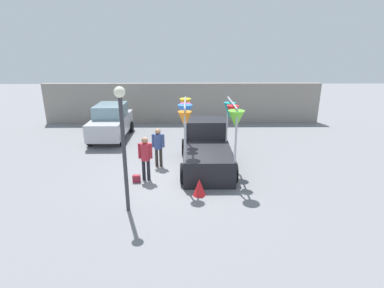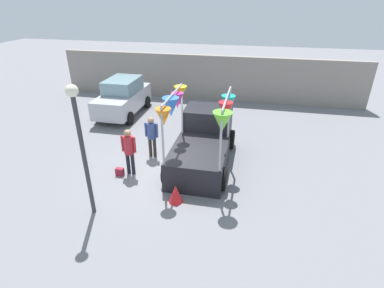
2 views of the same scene
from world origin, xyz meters
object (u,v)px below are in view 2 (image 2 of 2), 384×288
object	(u,v)px
vendor_truck	(203,140)
street_lamp	(80,135)
person_vendor	(152,133)
handbag	(120,172)
person_customer	(129,148)
parked_car	(123,97)
folded_kite_bundle_crimson	(176,194)

from	to	relation	value
vendor_truck	street_lamp	bearing A→B (deg)	-126.00
person_vendor	handbag	bearing A→B (deg)	-113.90
person_customer	street_lamp	world-z (taller)	street_lamp
vendor_truck	person_customer	bearing A→B (deg)	-148.88
parked_car	street_lamp	bearing A→B (deg)	-73.01
handbag	street_lamp	xyz separation A→B (m)	(0.07, -2.01, 2.38)
person_customer	street_lamp	size ratio (longest dim) A/B	0.45
person_vendor	street_lamp	xyz separation A→B (m)	(-0.63, -3.59, 1.52)
parked_car	street_lamp	distance (m)	8.21
vendor_truck	handbag	bearing A→B (deg)	-149.05
person_vendor	parked_car	bearing A→B (deg)	125.91
vendor_truck	folded_kite_bundle_crimson	distance (m)	2.78
person_customer	handbag	size ratio (longest dim) A/B	6.13
person_customer	folded_kite_bundle_crimson	world-z (taller)	person_customer
vendor_truck	handbag	world-z (taller)	vendor_truck
person_vendor	street_lamp	distance (m)	3.94
parked_car	folded_kite_bundle_crimson	world-z (taller)	parked_car
vendor_truck	person_vendor	bearing A→B (deg)	-178.64
person_vendor	handbag	size ratio (longest dim) A/B	5.93
person_vendor	folded_kite_bundle_crimson	distance (m)	3.18
folded_kite_bundle_crimson	street_lamp	bearing A→B (deg)	-157.15
person_vendor	street_lamp	size ratio (longest dim) A/B	0.43
person_customer	person_vendor	size ratio (longest dim) A/B	1.03
handbag	vendor_truck	bearing A→B (deg)	30.95
parked_car	street_lamp	xyz separation A→B (m)	(2.35, -7.70, 1.57)
handbag	folded_kite_bundle_crimson	world-z (taller)	folded_kite_bundle_crimson
folded_kite_bundle_crimson	person_vendor	bearing A→B (deg)	121.75
vendor_truck	handbag	distance (m)	3.25
parked_car	handbag	size ratio (longest dim) A/B	14.29
street_lamp	parked_car	bearing A→B (deg)	106.99
vendor_truck	parked_car	distance (m)	6.44
parked_car	handbag	xyz separation A→B (m)	(2.28, -5.70, -0.80)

